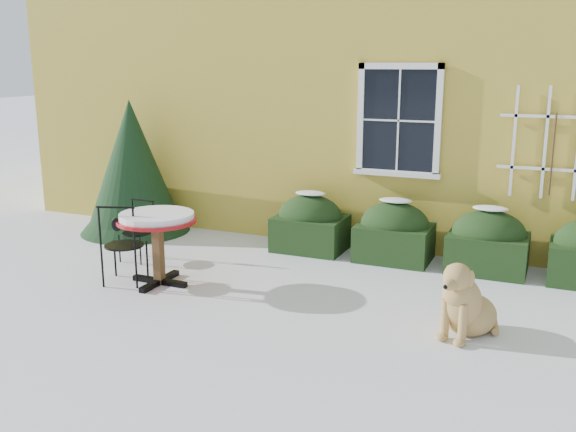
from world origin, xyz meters
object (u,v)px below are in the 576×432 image
at_px(bistro_table, 157,225).
at_px(dog, 465,305).
at_px(patio_chair_far, 138,231).
at_px(evergreen_shrub, 133,179).
at_px(patio_chair_near, 123,244).

distance_m(bistro_table, dog, 3.88).
bearing_deg(bistro_table, patio_chair_far, 138.59).
xyz_separation_m(evergreen_shrub, patio_chair_far, (1.03, -1.32, -0.46)).
bearing_deg(bistro_table, dog, -1.71).
bearing_deg(evergreen_shrub, dog, -20.99).
distance_m(patio_chair_far, dog, 4.83).
height_order(evergreen_shrub, dog, evergreen_shrub).
bearing_deg(bistro_table, patio_chair_near, -160.04).
xyz_separation_m(evergreen_shrub, dog, (5.77, -2.22, -0.55)).
xyz_separation_m(evergreen_shrub, patio_chair_near, (1.49, -2.26, -0.36)).
distance_m(evergreen_shrub, patio_chair_near, 2.73).
height_order(bistro_table, patio_chair_far, bistro_table).
xyz_separation_m(bistro_table, patio_chair_far, (-0.89, 0.78, -0.35)).
relative_size(evergreen_shrub, dog, 2.41).
distance_m(evergreen_shrub, dog, 6.21).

